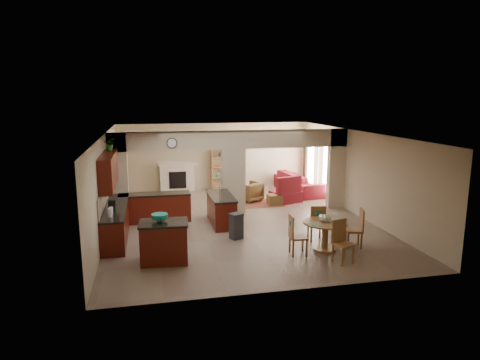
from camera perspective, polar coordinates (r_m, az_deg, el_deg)
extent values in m
plane|color=#796754|center=(13.63, -0.08, -5.55)|extent=(10.00, 10.00, 0.00)
plane|color=white|center=(13.10, -0.08, 6.27)|extent=(10.00, 10.00, 0.00)
plane|color=#C7AF91|center=(18.14, -3.41, 3.17)|extent=(8.00, 0.00, 8.00)
plane|color=#C7AF91|center=(8.61, 6.98, -5.92)|extent=(8.00, 0.00, 8.00)
plane|color=#C7AF91|center=(13.06, -17.50, -0.47)|extent=(0.00, 10.00, 10.00)
plane|color=#C7AF91|center=(14.65, 15.40, 0.86)|extent=(0.00, 10.00, 10.00)
cube|color=#C7AF91|center=(14.02, -15.92, 0.39)|extent=(0.60, 0.25, 2.80)
cube|color=#C7AF91|center=(14.31, -0.92, -0.19)|extent=(0.80, 0.25, 2.20)
cube|color=#C7AF91|center=(15.40, 12.71, 1.48)|extent=(0.60, 0.25, 2.80)
cube|color=#C7AF91|center=(14.10, -0.94, 5.39)|extent=(8.00, 0.25, 0.60)
cube|color=#3D0B07|center=(12.49, -16.18, -5.50)|extent=(0.60, 3.20, 0.86)
cube|color=black|center=(12.37, -16.29, -3.48)|extent=(0.62, 3.22, 0.05)
cube|color=tan|center=(12.33, -17.67, -2.11)|extent=(0.02, 3.20, 0.55)
cube|color=#3D0B07|center=(13.78, -11.24, -3.72)|extent=(2.20, 0.60, 0.86)
cube|color=black|center=(13.67, -11.31, -1.87)|extent=(2.22, 0.62, 0.05)
cube|color=#3D0B07|center=(12.17, -17.12, 1.22)|extent=(0.35, 2.40, 0.90)
cube|color=#3D0B07|center=(13.30, -2.52, -4.04)|extent=(0.65, 1.80, 0.86)
cube|color=black|center=(13.19, -2.54, -2.14)|extent=(0.70, 1.85, 0.05)
cube|color=silver|center=(12.50, -1.86, -5.09)|extent=(0.58, 0.04, 0.70)
cylinder|color=#4D2B19|center=(13.71, -9.07, 4.88)|extent=(0.34, 0.03, 0.34)
cube|color=brown|center=(15.86, 2.57, -3.13)|extent=(1.60, 1.30, 0.01)
cube|color=white|center=(17.95, -8.35, 0.23)|extent=(1.40, 0.28, 1.10)
cube|color=black|center=(17.83, -8.31, -0.01)|extent=(0.70, 0.04, 0.70)
cube|color=white|center=(17.83, -8.40, 2.11)|extent=(1.60, 0.35, 0.10)
cube|color=olive|center=(18.10, -2.21, 1.56)|extent=(1.00, 0.32, 1.80)
cube|color=white|center=(16.71, 11.66, 1.57)|extent=(0.02, 0.90, 1.90)
cube|color=white|center=(18.26, 9.51, 2.45)|extent=(0.02, 0.90, 1.90)
cube|color=white|center=(17.50, 10.52, 1.54)|extent=(0.02, 0.70, 2.10)
cube|color=#3B1D17|center=(16.15, 12.38, 1.22)|extent=(0.10, 0.28, 2.30)
cube|color=#3B1D17|center=(17.24, 10.73, 1.89)|extent=(0.10, 0.28, 2.30)
cube|color=#3B1D17|center=(17.69, 10.11, 2.15)|extent=(0.10, 0.28, 2.30)
cube|color=#3B1D17|center=(18.80, 8.73, 2.72)|extent=(0.10, 0.28, 2.30)
cylinder|color=white|center=(16.38, 2.86, 6.39)|extent=(1.00, 1.00, 0.10)
cube|color=#3D0B07|center=(10.46, -10.09, -8.26)|extent=(1.14, 0.84, 0.94)
cube|color=black|center=(10.31, -10.18, -5.66)|extent=(1.19, 0.89, 0.05)
cylinder|color=#138272|center=(10.33, -10.66, -4.97)|extent=(0.39, 0.39, 0.18)
cube|color=#29292B|center=(11.94, -0.51, -6.29)|extent=(0.40, 0.38, 0.67)
cylinder|color=olive|center=(11.15, 11.32, -5.60)|extent=(1.12, 1.12, 0.04)
cylinder|color=olive|center=(11.26, 11.25, -7.37)|extent=(0.16, 0.16, 0.72)
cylinder|color=olive|center=(11.37, 11.18, -9.04)|extent=(0.57, 0.57, 0.06)
cylinder|color=#7CAF25|center=(11.17, 11.28, -5.02)|extent=(0.31, 0.31, 0.16)
imported|color=maroon|center=(17.75, 7.95, -0.35)|extent=(2.91, 1.42, 0.82)
cube|color=maroon|center=(16.15, 6.11, -2.20)|extent=(1.22, 1.10, 0.41)
imported|color=maroon|center=(16.14, 1.30, -1.56)|extent=(1.07, 1.08, 0.73)
cube|color=maroon|center=(15.71, 4.64, -2.62)|extent=(0.53, 0.53, 0.37)
imported|color=#1D5416|center=(12.92, -16.98, 4.63)|extent=(0.35, 0.31, 0.37)
cube|color=olive|center=(11.96, 10.09, -5.87)|extent=(0.46, 0.46, 0.05)
cube|color=olive|center=(12.23, 10.60, -6.64)|extent=(0.04, 0.04, 0.44)
cube|color=olive|center=(12.14, 9.05, -6.72)|extent=(0.04, 0.04, 0.44)
cube|color=olive|center=(11.92, 11.06, -7.12)|extent=(0.04, 0.04, 0.44)
cube|color=olive|center=(11.82, 9.47, -7.21)|extent=(0.04, 0.04, 0.44)
cube|color=olive|center=(11.70, 10.39, -4.73)|extent=(0.42, 0.09, 0.55)
cube|color=#138272|center=(11.66, 10.44, -4.44)|extent=(0.14, 0.03, 0.14)
cube|color=olive|center=(11.67, 14.93, -6.51)|extent=(0.51, 0.51, 0.05)
cube|color=olive|center=(11.86, 13.89, -7.34)|extent=(0.04, 0.04, 0.44)
cube|color=olive|center=(11.54, 14.23, -7.87)|extent=(0.04, 0.04, 0.44)
cube|color=olive|center=(11.93, 15.50, -7.31)|extent=(0.04, 0.04, 0.44)
cube|color=olive|center=(11.62, 15.88, -7.83)|extent=(0.04, 0.04, 0.44)
cube|color=olive|center=(11.63, 15.92, -5.08)|extent=(0.14, 0.42, 0.55)
cube|color=#138272|center=(11.61, 16.06, -4.75)|extent=(0.04, 0.14, 0.14)
cube|color=olive|center=(10.55, 13.65, -8.35)|extent=(0.52, 0.52, 0.05)
cube|color=olive|center=(10.40, 13.49, -9.98)|extent=(0.04, 0.04, 0.44)
cube|color=olive|center=(10.61, 14.90, -9.61)|extent=(0.04, 0.04, 0.44)
cube|color=olive|center=(10.64, 12.28, -9.44)|extent=(0.04, 0.04, 0.44)
cube|color=olive|center=(10.85, 13.68, -9.09)|extent=(0.04, 0.04, 0.44)
cube|color=olive|center=(10.59, 13.04, -6.54)|extent=(0.42, 0.15, 0.55)
cube|color=#138272|center=(10.59, 12.97, -6.14)|extent=(0.14, 0.05, 0.14)
cube|color=olive|center=(10.85, 7.78, -7.58)|extent=(0.45, 0.45, 0.05)
cube|color=olive|center=(10.81, 8.86, -8.96)|extent=(0.04, 0.04, 0.44)
cube|color=olive|center=(11.12, 8.36, -8.38)|extent=(0.04, 0.04, 0.44)
cube|color=olive|center=(10.73, 7.10, -9.09)|extent=(0.04, 0.04, 0.44)
cube|color=olive|center=(11.03, 6.65, -8.49)|extent=(0.04, 0.04, 0.44)
cube|color=olive|center=(10.71, 6.83, -6.12)|extent=(0.07, 0.42, 0.55)
cube|color=#138272|center=(10.68, 6.71, -5.77)|extent=(0.02, 0.14, 0.14)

